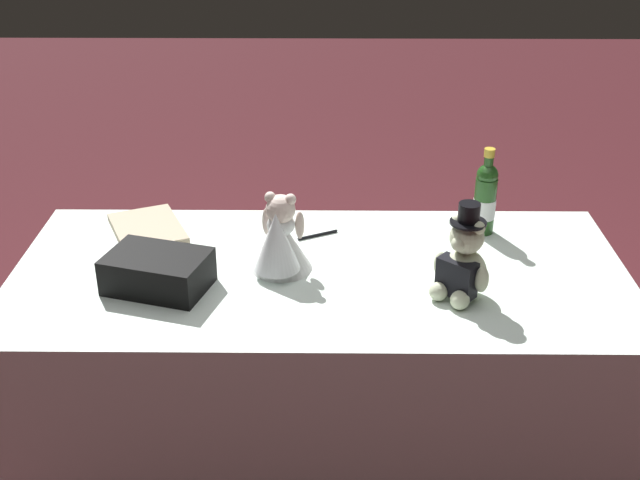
# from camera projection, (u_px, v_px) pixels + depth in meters

# --- Properties ---
(ground_plane) EXTENTS (12.00, 12.00, 0.00)m
(ground_plane) POSITION_uv_depth(u_px,v_px,m) (320.00, 460.00, 2.70)
(ground_plane) COLOR #47191E
(reception_table) EXTENTS (1.79, 0.83, 0.72)m
(reception_table) POSITION_uv_depth(u_px,v_px,m) (320.00, 372.00, 2.54)
(reception_table) COLOR white
(reception_table) RESTS_ON ground_plane
(teddy_bear_groom) EXTENTS (0.16, 0.15, 0.28)m
(teddy_bear_groom) POSITION_uv_depth(u_px,v_px,m) (462.00, 264.00, 2.20)
(teddy_bear_groom) COLOR beige
(teddy_bear_groom) RESTS_ON reception_table
(teddy_bear_bride) EXTENTS (0.18, 0.22, 0.24)m
(teddy_bear_bride) POSITION_uv_depth(u_px,v_px,m) (280.00, 240.00, 2.33)
(teddy_bear_bride) COLOR white
(teddy_bear_bride) RESTS_ON reception_table
(champagne_bottle) EXTENTS (0.07, 0.07, 0.28)m
(champagne_bottle) POSITION_uv_depth(u_px,v_px,m) (485.00, 198.00, 2.55)
(champagne_bottle) COLOR #214C1B
(champagne_bottle) RESTS_ON reception_table
(signing_pen) EXTENTS (0.13, 0.07, 0.01)m
(signing_pen) POSITION_uv_depth(u_px,v_px,m) (319.00, 235.00, 2.58)
(signing_pen) COLOR black
(signing_pen) RESTS_ON reception_table
(gift_case_black) EXTENTS (0.32, 0.26, 0.10)m
(gift_case_black) POSITION_uv_depth(u_px,v_px,m) (158.00, 271.00, 2.27)
(gift_case_black) COLOR black
(gift_case_black) RESTS_ON reception_table
(guestbook) EXTENTS (0.30, 0.34, 0.02)m
(guestbook) POSITION_uv_depth(u_px,v_px,m) (148.00, 229.00, 2.60)
(guestbook) COLOR tan
(guestbook) RESTS_ON reception_table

